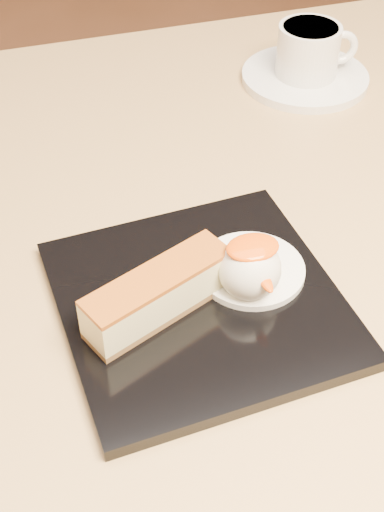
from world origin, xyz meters
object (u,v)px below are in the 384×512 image
object	(u,v)px
dessert_plate	(199,303)
ice_cream_scoop	(250,269)
cheesecake	(158,294)
table	(222,329)
coffee_cup	(310,50)
saucer	(305,77)

from	to	relation	value
dessert_plate	ice_cream_scoop	world-z (taller)	ice_cream_scoop
cheesecake	ice_cream_scoop	size ratio (longest dim) A/B	2.54
table	dessert_plate	xyz separation A→B (m)	(-0.06, -0.10, 0.16)
dessert_plate	ice_cream_scoop	size ratio (longest dim) A/B	4.35
table	dessert_plate	distance (m)	0.20
ice_cream_scoop	coffee_cup	bearing A→B (deg)	58.65
ice_cream_scoop	coffee_cup	distance (m)	0.37
dessert_plate	saucer	world-z (taller)	dessert_plate
saucer	cheesecake	bearing A→B (deg)	-130.01
table	ice_cream_scoop	size ratio (longest dim) A/B	15.82
table	cheesecake	world-z (taller)	cheesecake
ice_cream_scoop	coffee_cup	world-z (taller)	coffee_cup
coffee_cup	table	bearing A→B (deg)	-122.41
saucer	coffee_cup	world-z (taller)	coffee_cup
table	coffee_cup	distance (m)	0.34
table	cheesecake	size ratio (longest dim) A/B	6.24
ice_cream_scoop	saucer	xyz separation A→B (m)	(0.19, 0.32, -0.03)
coffee_cup	saucer	bearing A→B (deg)	180.00
table	coffee_cup	size ratio (longest dim) A/B	8.26
ice_cream_scoop	saucer	world-z (taller)	ice_cream_scoop
table	coffee_cup	world-z (taller)	coffee_cup
table	dessert_plate	world-z (taller)	dessert_plate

